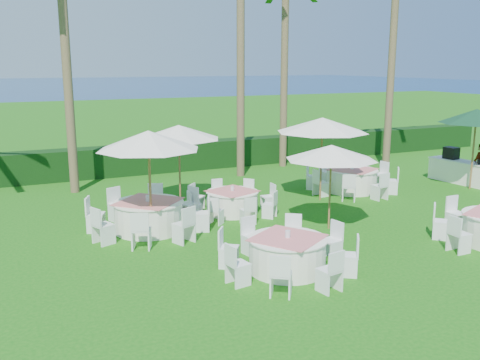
{
  "coord_description": "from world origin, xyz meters",
  "views": [
    {
      "loc": [
        -7.21,
        -9.93,
        4.57
      ],
      "look_at": [
        -0.92,
        3.6,
        1.3
      ],
      "focal_mm": 40.0,
      "sensor_mm": 36.0,
      "label": 1
    }
  ],
  "objects_px": {
    "umbrella_green": "(476,116)",
    "umbrella_d": "(322,125)",
    "staff_person": "(479,165)",
    "banquet_table_d": "(149,215)",
    "banquet_table_f": "(352,180)",
    "banquet_table_e": "(232,202)",
    "umbrella_c": "(179,132)",
    "banquet_table_b": "(287,253)",
    "buffet_table": "(474,173)",
    "umbrella_a": "(148,140)",
    "umbrella_b": "(331,152)"
  },
  "relations": [
    {
      "from": "banquet_table_d",
      "to": "banquet_table_f",
      "type": "height_order",
      "value": "banquet_table_d"
    },
    {
      "from": "banquet_table_d",
      "to": "umbrella_b",
      "type": "relative_size",
      "value": 1.29
    },
    {
      "from": "banquet_table_b",
      "to": "buffet_table",
      "type": "height_order",
      "value": "buffet_table"
    },
    {
      "from": "banquet_table_b",
      "to": "umbrella_d",
      "type": "relative_size",
      "value": 1.01
    },
    {
      "from": "banquet_table_d",
      "to": "umbrella_d",
      "type": "bearing_deg",
      "value": 8.1
    },
    {
      "from": "banquet_table_f",
      "to": "umbrella_b",
      "type": "bearing_deg",
      "value": -133.92
    },
    {
      "from": "banquet_table_e",
      "to": "umbrella_c",
      "type": "distance_m",
      "value": 2.88
    },
    {
      "from": "buffet_table",
      "to": "umbrella_d",
      "type": "bearing_deg",
      "value": 175.13
    },
    {
      "from": "umbrella_b",
      "to": "umbrella_d",
      "type": "bearing_deg",
      "value": 61.05
    },
    {
      "from": "umbrella_green",
      "to": "buffet_table",
      "type": "height_order",
      "value": "umbrella_green"
    },
    {
      "from": "umbrella_c",
      "to": "buffet_table",
      "type": "bearing_deg",
      "value": -10.55
    },
    {
      "from": "umbrella_a",
      "to": "umbrella_d",
      "type": "bearing_deg",
      "value": 13.17
    },
    {
      "from": "banquet_table_b",
      "to": "buffet_table",
      "type": "xyz_separation_m",
      "value": [
        10.72,
        4.49,
        0.05
      ]
    },
    {
      "from": "banquet_table_f",
      "to": "banquet_table_e",
      "type": "bearing_deg",
      "value": -170.58
    },
    {
      "from": "umbrella_c",
      "to": "staff_person",
      "type": "bearing_deg",
      "value": -10.9
    },
    {
      "from": "banquet_table_d",
      "to": "umbrella_b",
      "type": "xyz_separation_m",
      "value": [
        4.65,
        -1.93,
        1.73
      ]
    },
    {
      "from": "umbrella_d",
      "to": "staff_person",
      "type": "relative_size",
      "value": 1.89
    },
    {
      "from": "banquet_table_f",
      "to": "banquet_table_b",
      "type": "bearing_deg",
      "value": -136.32
    },
    {
      "from": "banquet_table_d",
      "to": "umbrella_d",
      "type": "xyz_separation_m",
      "value": [
        6.21,
        0.88,
        2.12
      ]
    },
    {
      "from": "banquet_table_f",
      "to": "umbrella_a",
      "type": "xyz_separation_m",
      "value": [
        -8.05,
        -2.09,
        2.19
      ]
    },
    {
      "from": "banquet_table_e",
      "to": "umbrella_green",
      "type": "bearing_deg",
      "value": -4.22
    },
    {
      "from": "banquet_table_d",
      "to": "buffet_table",
      "type": "height_order",
      "value": "buffet_table"
    },
    {
      "from": "banquet_table_f",
      "to": "umbrella_green",
      "type": "relative_size",
      "value": 1.11
    },
    {
      "from": "umbrella_b",
      "to": "umbrella_c",
      "type": "xyz_separation_m",
      "value": [
        -2.93,
        4.31,
        0.22
      ]
    },
    {
      "from": "umbrella_b",
      "to": "umbrella_c",
      "type": "bearing_deg",
      "value": 124.19
    },
    {
      "from": "banquet_table_d",
      "to": "umbrella_c",
      "type": "bearing_deg",
      "value": 54.2
    },
    {
      "from": "staff_person",
      "to": "umbrella_green",
      "type": "bearing_deg",
      "value": 10.03
    },
    {
      "from": "umbrella_a",
      "to": "umbrella_green",
      "type": "xyz_separation_m",
      "value": [
        12.29,
        0.55,
        0.07
      ]
    },
    {
      "from": "umbrella_a",
      "to": "umbrella_b",
      "type": "distance_m",
      "value": 4.95
    },
    {
      "from": "umbrella_green",
      "to": "umbrella_d",
      "type": "bearing_deg",
      "value": 171.23
    },
    {
      "from": "banquet_table_b",
      "to": "umbrella_green",
      "type": "xyz_separation_m",
      "value": [
        10.17,
        4.12,
        2.28
      ]
    },
    {
      "from": "banquet_table_e",
      "to": "umbrella_c",
      "type": "relative_size",
      "value": 1.04
    },
    {
      "from": "banquet_table_d",
      "to": "umbrella_d",
      "type": "height_order",
      "value": "umbrella_d"
    },
    {
      "from": "umbrella_a",
      "to": "banquet_table_d",
      "type": "bearing_deg",
      "value": 81.18
    },
    {
      "from": "staff_person",
      "to": "umbrella_b",
      "type": "bearing_deg",
      "value": 3.64
    },
    {
      "from": "umbrella_b",
      "to": "buffet_table",
      "type": "xyz_separation_m",
      "value": [
        8.1,
        2.26,
        -1.71
      ]
    },
    {
      "from": "umbrella_a",
      "to": "umbrella_b",
      "type": "height_order",
      "value": "umbrella_a"
    },
    {
      "from": "banquet_table_e",
      "to": "umbrella_b",
      "type": "distance_m",
      "value": 3.64
    },
    {
      "from": "umbrella_d",
      "to": "umbrella_c",
      "type": "bearing_deg",
      "value": 161.55
    },
    {
      "from": "banquet_table_e",
      "to": "umbrella_d",
      "type": "height_order",
      "value": "umbrella_d"
    },
    {
      "from": "banquet_table_f",
      "to": "banquet_table_d",
      "type": "bearing_deg",
      "value": -169.31
    },
    {
      "from": "banquet_table_f",
      "to": "staff_person",
      "type": "height_order",
      "value": "staff_person"
    },
    {
      "from": "banquet_table_b",
      "to": "staff_person",
      "type": "xyz_separation_m",
      "value": [
        10.87,
        4.39,
        0.4
      ]
    },
    {
      "from": "banquet_table_b",
      "to": "banquet_table_d",
      "type": "bearing_deg",
      "value": 115.93
    },
    {
      "from": "umbrella_b",
      "to": "umbrella_c",
      "type": "distance_m",
      "value": 5.22
    },
    {
      "from": "umbrella_c",
      "to": "umbrella_b",
      "type": "bearing_deg",
      "value": -55.81
    },
    {
      "from": "banquet_table_f",
      "to": "umbrella_a",
      "type": "relative_size",
      "value": 1.14
    },
    {
      "from": "umbrella_d",
      "to": "buffet_table",
      "type": "relative_size",
      "value": 0.81
    },
    {
      "from": "umbrella_d",
      "to": "umbrella_green",
      "type": "distance_m",
      "value": 6.06
    },
    {
      "from": "banquet_table_e",
      "to": "buffet_table",
      "type": "height_order",
      "value": "buffet_table"
    }
  ]
}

